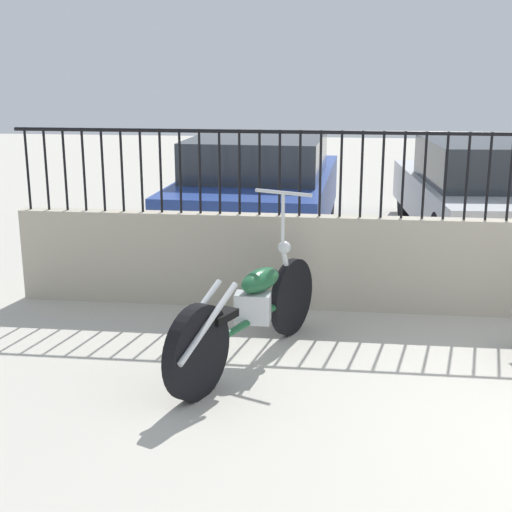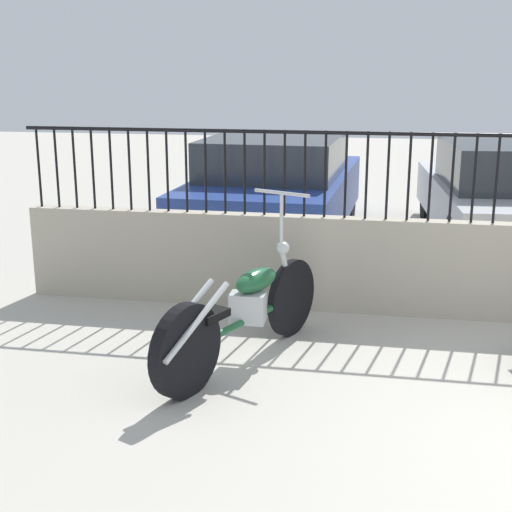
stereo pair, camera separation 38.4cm
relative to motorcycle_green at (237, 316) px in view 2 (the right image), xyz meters
name	(u,v)px [view 2 (the right image)]	position (x,y,z in m)	size (l,w,h in m)	color
motorcycle_green	(237,316)	(0.00, 0.00, 0.00)	(0.96, 1.99, 1.31)	black
car_blue	(276,188)	(-0.36, 4.26, 0.29)	(2.03, 4.32, 1.41)	black
car_silver	(507,194)	(2.66, 4.54, 0.27)	(2.13, 4.36, 1.37)	black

